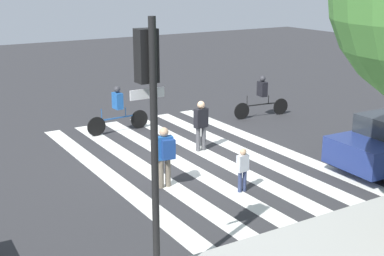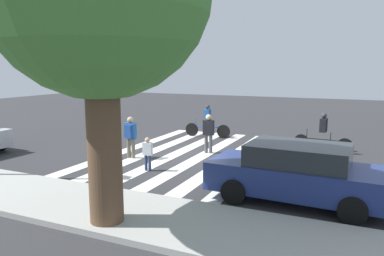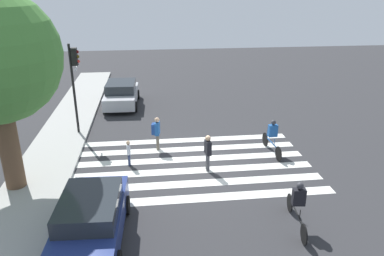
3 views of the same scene
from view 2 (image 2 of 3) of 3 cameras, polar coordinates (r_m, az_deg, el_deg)
name	(u,v)px [view 2 (image 2 of 3)]	position (r m, az deg, el deg)	size (l,w,h in m)	color
ground_plane	(190,154)	(14.88, -0.28, -4.02)	(60.00, 60.00, 0.00)	#2D2D30
sidewalk_curb	(84,205)	(9.78, -16.10, -11.17)	(36.00, 2.50, 0.14)	#9E9E99
crosswalk_stripes	(190,154)	(14.88, -0.28, -4.01)	(5.95, 10.00, 0.01)	silver
pedestrian_adult_yellow_jacket	(208,131)	(14.95, 2.53, -0.51)	(0.46, 0.26, 1.57)	#4C4C51
pedestrian_child_with_backpack	(148,152)	(12.50, -6.78, -3.66)	(0.33, 0.17, 1.13)	navy
pedestrian_adult_tall_backpack	(130,134)	(14.26, -9.39, -0.93)	(0.47, 0.41, 1.58)	#6B6051
cyclist_near_curb	(323,131)	(16.15, 19.36, -0.38)	(2.35, 0.43, 1.59)	black
cyclist_far_lane	(207,120)	(18.36, 2.37, 1.26)	(2.30, 0.41, 1.61)	black
car_parked_dark_suv	(298,173)	(9.95, 15.80, -6.55)	(4.55, 2.13, 1.51)	navy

